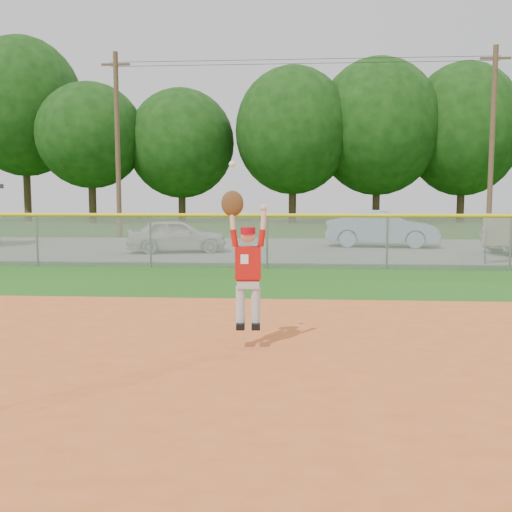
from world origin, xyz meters
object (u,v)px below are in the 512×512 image
Objects in this scene: sponsor_sign at (507,231)px; ballplayer at (246,261)px; car_blue at (382,229)px; car_white_a at (177,235)px.

ballplayer reaches higher than sponsor_sign.
car_blue is at bearing 118.06° from sponsor_sign.
ballplayer is (-6.94, -10.10, 0.19)m from sponsor_sign.
car_white_a is 0.81× the size of car_blue.
sponsor_sign is at bearing 55.51° from ballplayer.
car_white_a is at bearing 116.88° from car_blue.
sponsor_sign reaches higher than car_blue.
car_white_a is 2.21× the size of sponsor_sign.
ballplayer is (3.59, -12.73, 0.56)m from car_white_a.
sponsor_sign is at bearing -145.05° from car_blue.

